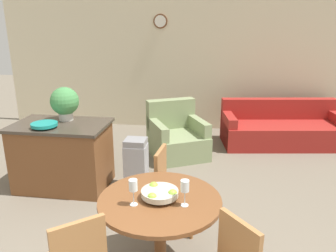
# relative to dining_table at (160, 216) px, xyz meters

# --- Properties ---
(wall_back) EXTENTS (8.00, 0.09, 2.70)m
(wall_back) POSITION_rel_dining_table_xyz_m (-0.18, 4.50, 0.76)
(wall_back) COLOR beige
(wall_back) RESTS_ON ground_plane
(dining_table) EXTENTS (1.05, 1.05, 0.76)m
(dining_table) POSITION_rel_dining_table_xyz_m (0.00, 0.00, 0.00)
(dining_table) COLOR brown
(dining_table) RESTS_ON ground_plane
(dining_chair_far_side) EXTENTS (0.45, 0.45, 0.90)m
(dining_chair_far_side) POSITION_rel_dining_table_xyz_m (-0.01, 0.76, -0.09)
(dining_chair_far_side) COLOR #9E6B3D
(dining_chair_far_side) RESTS_ON ground_plane
(fruit_bowl) EXTENTS (0.32, 0.32, 0.10)m
(fruit_bowl) POSITION_rel_dining_table_xyz_m (-0.00, -0.00, 0.23)
(fruit_bowl) COLOR #B7B29E
(fruit_bowl) RESTS_ON dining_table
(wine_glass_left) EXTENTS (0.07, 0.07, 0.22)m
(wine_glass_left) POSITION_rel_dining_table_xyz_m (-0.19, -0.13, 0.34)
(wine_glass_left) COLOR silver
(wine_glass_left) RESTS_ON dining_table
(wine_glass_right) EXTENTS (0.07, 0.07, 0.22)m
(wine_glass_right) POSITION_rel_dining_table_xyz_m (0.22, -0.08, 0.34)
(wine_glass_right) COLOR silver
(wine_glass_right) RESTS_ON dining_table
(kitchen_island) EXTENTS (1.26, 0.80, 0.91)m
(kitchen_island) POSITION_rel_dining_table_xyz_m (-1.60, 1.48, -0.13)
(kitchen_island) COLOR brown
(kitchen_island) RESTS_ON ground_plane
(teal_bowl) EXTENTS (0.33, 0.33, 0.06)m
(teal_bowl) POSITION_rel_dining_table_xyz_m (-1.71, 1.28, 0.36)
(teal_bowl) COLOR teal
(teal_bowl) RESTS_ON kitchen_island
(potted_plant) EXTENTS (0.38, 0.38, 0.46)m
(potted_plant) POSITION_rel_dining_table_xyz_m (-1.59, 1.66, 0.57)
(potted_plant) COLOR beige
(potted_plant) RESTS_ON kitchen_island
(trash_bin) EXTENTS (0.30, 0.28, 0.70)m
(trash_bin) POSITION_rel_dining_table_xyz_m (-0.60, 1.59, -0.24)
(trash_bin) COLOR #9E9EA3
(trash_bin) RESTS_ON ground_plane
(couch) EXTENTS (2.30, 1.22, 0.81)m
(couch) POSITION_rel_dining_table_xyz_m (1.70, 3.68, -0.31)
(couch) COLOR maroon
(couch) RESTS_ON ground_plane
(armchair) EXTENTS (1.19, 1.22, 0.91)m
(armchair) POSITION_rel_dining_table_xyz_m (-0.20, 2.87, -0.28)
(armchair) COLOR gray
(armchair) RESTS_ON ground_plane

